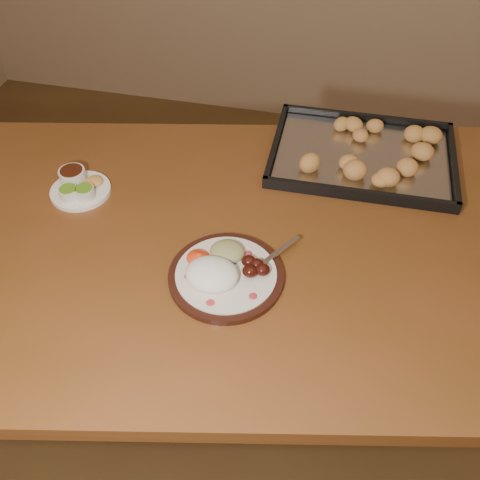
# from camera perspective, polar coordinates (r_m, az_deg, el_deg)

# --- Properties ---
(dining_table) EXTENTS (1.65, 1.19, 0.75)m
(dining_table) POSITION_cam_1_polar(r_m,az_deg,el_deg) (1.26, -1.69, -2.88)
(dining_table) COLOR brown
(dining_table) RESTS_ON ground
(dinner_plate) EXTENTS (0.25, 0.26, 0.06)m
(dinner_plate) POSITION_cam_1_polar(r_m,az_deg,el_deg) (1.10, -1.84, -3.46)
(dinner_plate) COLOR black
(dinner_plate) RESTS_ON dining_table
(condiment_saucer) EXTENTS (0.15, 0.15, 0.05)m
(condiment_saucer) POSITION_cam_1_polar(r_m,az_deg,el_deg) (1.36, -16.87, 5.50)
(condiment_saucer) COLOR white
(condiment_saucer) RESTS_ON dining_table
(baking_tray) EXTENTS (0.47, 0.35, 0.05)m
(baking_tray) POSITION_cam_1_polar(r_m,az_deg,el_deg) (1.44, 12.89, 8.97)
(baking_tray) COLOR black
(baking_tray) RESTS_ON dining_table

